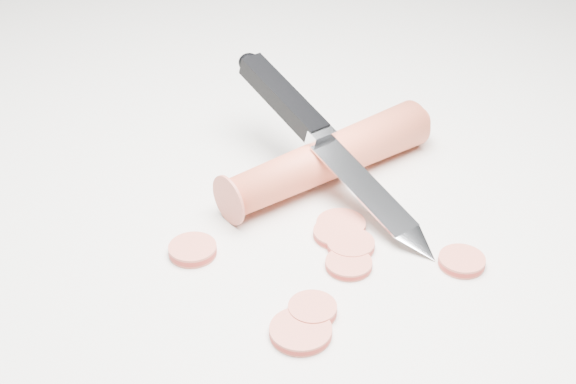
# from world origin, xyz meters

# --- Properties ---
(ground) EXTENTS (2.40, 2.40, 0.00)m
(ground) POSITION_xyz_m (0.00, 0.00, 0.00)
(ground) COLOR silver
(ground) RESTS_ON ground
(carrot) EXTENTS (0.14, 0.16, 0.03)m
(carrot) POSITION_xyz_m (-0.00, 0.04, 0.02)
(carrot) COLOR #E15234
(carrot) RESTS_ON ground
(carrot_slice_0) EXTENTS (0.03, 0.03, 0.01)m
(carrot_slice_0) POSITION_xyz_m (-0.08, -0.07, 0.00)
(carrot_slice_0) COLOR #C85844
(carrot_slice_0) RESTS_ON ground
(carrot_slice_1) EXTENTS (0.03, 0.03, 0.01)m
(carrot_slice_1) POSITION_xyz_m (0.01, -0.11, 0.00)
(carrot_slice_1) COLOR #C85844
(carrot_slice_1) RESTS_ON ground
(carrot_slice_2) EXTENTS (0.03, 0.03, 0.01)m
(carrot_slice_2) POSITION_xyz_m (0.03, -0.06, 0.00)
(carrot_slice_2) COLOR #C85844
(carrot_slice_2) RESTS_ON ground
(carrot_slice_3) EXTENTS (0.03, 0.03, 0.01)m
(carrot_slice_3) POSITION_xyz_m (0.02, -0.03, 0.00)
(carrot_slice_3) COLOR #C85844
(carrot_slice_3) RESTS_ON ground
(carrot_slice_4) EXTENTS (0.03, 0.03, 0.01)m
(carrot_slice_4) POSITION_xyz_m (0.03, -0.04, 0.00)
(carrot_slice_4) COLOR #C85844
(carrot_slice_4) RESTS_ON ground
(carrot_slice_5) EXTENTS (0.03, 0.03, 0.01)m
(carrot_slice_5) POSITION_xyz_m (0.02, -0.02, 0.00)
(carrot_slice_5) COLOR #C85844
(carrot_slice_5) RESTS_ON ground
(carrot_slice_6) EXTENTS (0.04, 0.04, 0.01)m
(carrot_slice_6) POSITION_xyz_m (0.01, -0.13, 0.00)
(carrot_slice_6) COLOR #C85844
(carrot_slice_6) RESTS_ON ground
(carrot_slice_7) EXTENTS (0.03, 0.03, 0.01)m
(carrot_slice_7) POSITION_xyz_m (0.10, -0.04, 0.00)
(carrot_slice_7) COLOR #C85844
(carrot_slice_7) RESTS_ON ground
(kitchen_knife) EXTENTS (0.19, 0.16, 0.07)m
(kitchen_knife) POSITION_xyz_m (0.00, 0.03, 0.04)
(kitchen_knife) COLOR silver
(kitchen_knife) RESTS_ON ground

